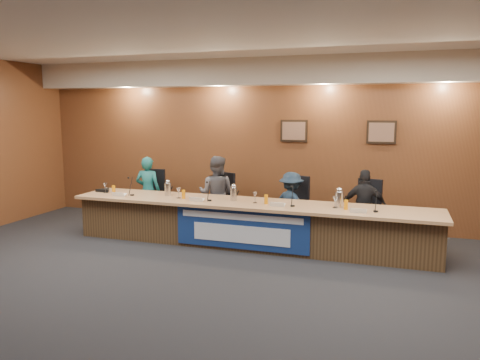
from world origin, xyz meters
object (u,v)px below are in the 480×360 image
Objects in this scene: dais_body at (249,225)px; carafe_mid at (234,194)px; panelist_b at (216,194)px; speakerphone at (104,190)px; banner at (241,229)px; carafe_right at (339,200)px; office_chair_b at (218,205)px; office_chair_d at (365,215)px; office_chair_a at (151,200)px; carafe_left at (168,189)px; panelist_a at (148,191)px; panelist_c at (291,205)px; panelist_d at (365,207)px; office_chair_c at (292,210)px.

dais_body is 0.58m from carafe_mid.
panelist_b is 2.08m from speakerphone.
carafe_mid reaches higher than speakerphone.
carafe_right is at bearing 15.66° from banner.
carafe_right is at bearing 1.30° from office_chair_b.
office_chair_d is (2.67, 0.10, -0.23)m from panelist_b.
banner is at bearing -164.34° from carafe_right.
carafe_left is at bearing -47.66° from office_chair_a.
carafe_right is (3.75, -0.69, 0.20)m from panelist_a.
panelist_c reaches higher than carafe_mid.
carafe_left is at bearing -111.32° from office_chair_b.
office_chair_a is at bearing 135.84° from carafe_left.
banner is 6.88× the size of speakerphone.
panelist_b is 5.78× the size of carafe_right.
speakerphone is at bearing 179.02° from carafe_mid.
carafe_left reaches higher than office_chair_a.
dais_body is 12.50× the size of office_chair_d.
speakerphone reaches higher than office_chair_d.
office_chair_b is 1.50× the size of speakerphone.
dais_body is 12.50× the size of office_chair_b.
banner is 1.26m from panelist_c.
panelist_b is 1.20× the size of panelist_c.
banner is at bearing 87.31° from panelist_c.
dais_body is 1.96m from panelist_d.
carafe_left is 1.31m from speakerphone.
panelist_d reaches higher than speakerphone.
office_chair_d is at bearing 178.88° from panelist_b.
carafe_left reaches higher than office_chair_d.
office_chair_a and office_chair_d have the same top height.
panelist_d is 3.40m from carafe_left.
carafe_left is (-3.33, -0.65, 0.23)m from panelist_d.
office_chair_d is at bearing -151.29° from panelist_c.
panelist_b is at bearing -156.93° from office_chair_c.
speakerphone is (-3.38, -0.76, 0.30)m from office_chair_c.
office_chair_c is (1.41, 0.00, 0.00)m from office_chair_b.
office_chair_c is 2.24m from carafe_left.
office_chair_d is (1.81, 0.79, 0.13)m from dais_body.
panelist_d reaches higher than carafe_right.
office_chair_b is at bearing 20.10° from panelist_c.
panelist_d is at bearing 14.45° from office_chair_c.
panelist_d reaches higher than carafe_mid.
panelist_a reaches higher than carafe_right.
speakerphone is (-0.53, -0.76, 0.30)m from office_chair_a.
banner is 4.58× the size of office_chair_b.
office_chair_b is (-0.85, 1.21, 0.10)m from banner.
carafe_mid is 2.56m from speakerphone.
panelist_a reaches higher than speakerphone.
office_chair_b is (0.00, 0.10, -0.23)m from panelist_b.
panelist_a is at bearing 139.92° from carafe_left.
panelist_c is 0.92× the size of panelist_d.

